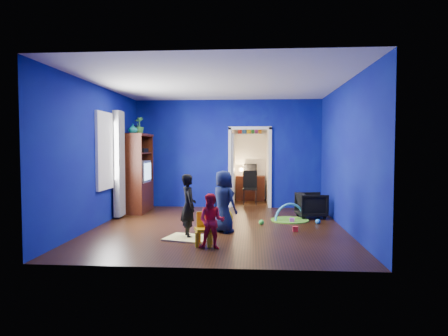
# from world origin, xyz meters

# --- Properties ---
(floor) EXTENTS (5.00, 5.50, 0.01)m
(floor) POSITION_xyz_m (0.00, 0.00, 0.00)
(floor) COLOR black
(floor) RESTS_ON ground
(ceiling) EXTENTS (5.00, 5.50, 0.01)m
(ceiling) POSITION_xyz_m (0.00, 0.00, 2.90)
(ceiling) COLOR white
(ceiling) RESTS_ON wall_back
(wall_back) EXTENTS (5.00, 0.02, 2.90)m
(wall_back) POSITION_xyz_m (0.00, 2.75, 1.45)
(wall_back) COLOR #0A0B76
(wall_back) RESTS_ON floor
(wall_front) EXTENTS (5.00, 0.02, 2.90)m
(wall_front) POSITION_xyz_m (0.00, -2.75, 1.45)
(wall_front) COLOR #0A0B76
(wall_front) RESTS_ON floor
(wall_left) EXTENTS (0.02, 5.50, 2.90)m
(wall_left) POSITION_xyz_m (-2.50, 0.00, 1.45)
(wall_left) COLOR #0A0B76
(wall_left) RESTS_ON floor
(wall_right) EXTENTS (0.02, 5.50, 2.90)m
(wall_right) POSITION_xyz_m (2.50, 0.00, 1.45)
(wall_right) COLOR #0A0B76
(wall_right) RESTS_ON floor
(alcove) EXTENTS (1.00, 1.75, 2.50)m
(alcove) POSITION_xyz_m (0.60, 3.62, 1.25)
(alcove) COLOR silver
(alcove) RESTS_ON floor
(armchair) EXTENTS (0.73, 0.72, 0.58)m
(armchair) POSITION_xyz_m (2.03, 1.26, 0.29)
(armchair) COLOR black
(armchair) RESTS_ON floor
(child_black) EXTENTS (0.42, 0.49, 1.15)m
(child_black) POSITION_xyz_m (-0.46, -0.96, 0.57)
(child_black) COLOR black
(child_black) RESTS_ON floor
(child_navy) EXTENTS (0.68, 0.66, 1.18)m
(child_navy) POSITION_xyz_m (0.13, -0.45, 0.59)
(child_navy) COLOR #0E0E35
(child_navy) RESTS_ON floor
(toddler_red) EXTENTS (0.46, 0.37, 0.89)m
(toddler_red) POSITION_xyz_m (0.04, -1.72, 0.45)
(toddler_red) COLOR red
(toddler_red) RESTS_ON floor
(vase) EXTENTS (0.23, 0.23, 0.23)m
(vase) POSITION_xyz_m (-2.22, 1.48, 2.08)
(vase) COLOR #0C5D63
(vase) RESTS_ON tv_armoire
(potted_plant) EXTENTS (0.31, 0.31, 0.44)m
(potted_plant) POSITION_xyz_m (-2.22, 2.00, 2.18)
(potted_plant) COLOR #398B32
(potted_plant) RESTS_ON tv_armoire
(tv_armoire) EXTENTS (0.58, 1.14, 1.96)m
(tv_armoire) POSITION_xyz_m (-2.22, 1.78, 0.98)
(tv_armoire) COLOR #40110A
(tv_armoire) RESTS_ON floor
(crt_tv) EXTENTS (0.46, 0.70, 0.54)m
(crt_tv) POSITION_xyz_m (-2.18, 1.78, 1.02)
(crt_tv) COLOR silver
(crt_tv) RESTS_ON tv_armoire
(yellow_blanket) EXTENTS (0.89, 0.78, 0.03)m
(yellow_blanket) POSITION_xyz_m (-0.46, -1.06, 0.01)
(yellow_blanket) COLOR #F2E07A
(yellow_blanket) RESTS_ON floor
(hopper_ball) EXTENTS (0.44, 0.44, 0.44)m
(hopper_ball) POSITION_xyz_m (0.08, -0.20, 0.22)
(hopper_ball) COLOR yellow
(hopper_ball) RESTS_ON floor
(kid_chair) EXTENTS (0.36, 0.36, 0.50)m
(kid_chair) POSITION_xyz_m (-0.11, -1.52, 0.25)
(kid_chair) COLOR yellow
(kid_chair) RESTS_ON floor
(play_mat) EXTENTS (0.84, 0.84, 0.02)m
(play_mat) POSITION_xyz_m (1.51, 0.86, 0.01)
(play_mat) COLOR #449621
(play_mat) RESTS_ON floor
(toy_arch) EXTENTS (0.70, 0.36, 0.75)m
(toy_arch) POSITION_xyz_m (1.51, 0.86, 0.02)
(toy_arch) COLOR #3F8CD8
(toy_arch) RESTS_ON floor
(window_left) EXTENTS (0.03, 0.95, 1.55)m
(window_left) POSITION_xyz_m (-2.48, 0.35, 1.55)
(window_left) COLOR white
(window_left) RESTS_ON wall_left
(curtain) EXTENTS (0.14, 0.42, 2.40)m
(curtain) POSITION_xyz_m (-2.37, 0.90, 1.25)
(curtain) COLOR slate
(curtain) RESTS_ON floor
(doorway) EXTENTS (1.16, 0.10, 2.10)m
(doorway) POSITION_xyz_m (0.60, 2.75, 1.05)
(doorway) COLOR white
(doorway) RESTS_ON floor
(study_desk) EXTENTS (0.88, 0.44, 0.75)m
(study_desk) POSITION_xyz_m (0.60, 4.26, 0.38)
(study_desk) COLOR #3D140A
(study_desk) RESTS_ON floor
(desk_monitor) EXTENTS (0.40, 0.05, 0.32)m
(desk_monitor) POSITION_xyz_m (0.60, 4.38, 0.95)
(desk_monitor) COLOR black
(desk_monitor) RESTS_ON study_desk
(desk_lamp) EXTENTS (0.14, 0.14, 0.14)m
(desk_lamp) POSITION_xyz_m (0.32, 4.32, 0.93)
(desk_lamp) COLOR #FFD88C
(desk_lamp) RESTS_ON study_desk
(folding_chair) EXTENTS (0.40, 0.40, 0.92)m
(folding_chair) POSITION_xyz_m (0.60, 3.30, 0.46)
(folding_chair) COLOR black
(folding_chair) RESTS_ON floor
(book_shelf) EXTENTS (0.88, 0.24, 0.04)m
(book_shelf) POSITION_xyz_m (0.60, 4.37, 2.02)
(book_shelf) COLOR white
(book_shelf) RESTS_ON study_desk
(toy_0) EXTENTS (0.10, 0.08, 0.10)m
(toy_0) POSITION_xyz_m (1.51, -0.30, 0.05)
(toy_0) COLOR red
(toy_0) RESTS_ON floor
(toy_1) EXTENTS (0.11, 0.11, 0.11)m
(toy_1) POSITION_xyz_m (2.07, 0.51, 0.06)
(toy_1) COLOR #267CDB
(toy_1) RESTS_ON floor
(toy_2) EXTENTS (0.11, 0.11, 0.11)m
(toy_2) POSITION_xyz_m (0.87, 0.34, 0.06)
(toy_2) COLOR green
(toy_2) RESTS_ON floor
(toy_3) EXTENTS (0.10, 0.08, 0.10)m
(toy_3) POSITION_xyz_m (1.53, 0.61, 0.05)
(toy_3) COLOR #D450D6
(toy_3) RESTS_ON floor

